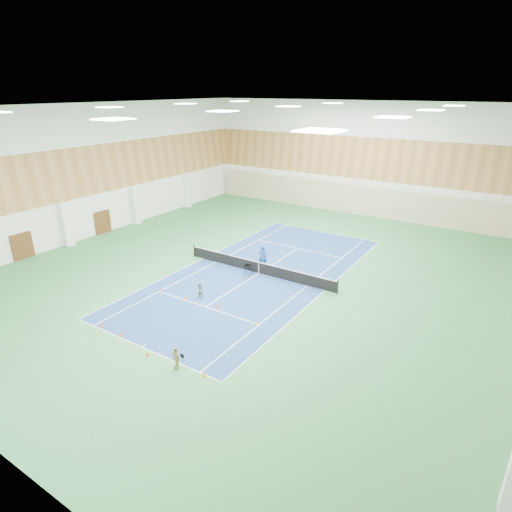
{
  "coord_description": "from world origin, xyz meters",
  "views": [
    {
      "loc": [
        16.05,
        -25.17,
        13.23
      ],
      "look_at": [
        0.62,
        -1.34,
        2.0
      ],
      "focal_mm": 30.0,
      "sensor_mm": 36.0,
      "label": 1
    }
  ],
  "objects_px": {
    "child_court": "(200,291)",
    "ball_cart": "(248,270)",
    "coach": "(263,257)",
    "tennis_net": "(259,267)",
    "child_apron": "(176,358)"
  },
  "relations": [
    {
      "from": "child_court",
      "to": "ball_cart",
      "type": "height_order",
      "value": "child_court"
    },
    {
      "from": "coach",
      "to": "tennis_net",
      "type": "bearing_deg",
      "value": 81.86
    },
    {
      "from": "tennis_net",
      "to": "child_court",
      "type": "distance_m",
      "value": 5.74
    },
    {
      "from": "child_apron",
      "to": "ball_cart",
      "type": "height_order",
      "value": "child_apron"
    },
    {
      "from": "child_apron",
      "to": "ball_cart",
      "type": "xyz_separation_m",
      "value": [
        -3.31,
        11.39,
        -0.16
      ]
    },
    {
      "from": "tennis_net",
      "to": "ball_cart",
      "type": "relative_size",
      "value": 14.27
    },
    {
      "from": "tennis_net",
      "to": "child_apron",
      "type": "relative_size",
      "value": 10.56
    },
    {
      "from": "coach",
      "to": "ball_cart",
      "type": "bearing_deg",
      "value": 61.36
    },
    {
      "from": "tennis_net",
      "to": "child_apron",
      "type": "height_order",
      "value": "child_apron"
    },
    {
      "from": "coach",
      "to": "child_court",
      "type": "xyz_separation_m",
      "value": [
        -0.76,
        -6.65,
        -0.37
      ]
    },
    {
      "from": "coach",
      "to": "child_court",
      "type": "height_order",
      "value": "coach"
    },
    {
      "from": "child_court",
      "to": "ball_cart",
      "type": "relative_size",
      "value": 1.3
    },
    {
      "from": "tennis_net",
      "to": "ball_cart",
      "type": "distance_m",
      "value": 0.95
    },
    {
      "from": "child_apron",
      "to": "ball_cart",
      "type": "distance_m",
      "value": 11.86
    },
    {
      "from": "ball_cart",
      "to": "child_court",
      "type": "bearing_deg",
      "value": -117.75
    }
  ]
}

